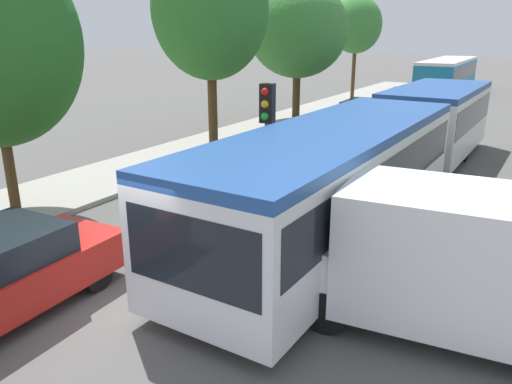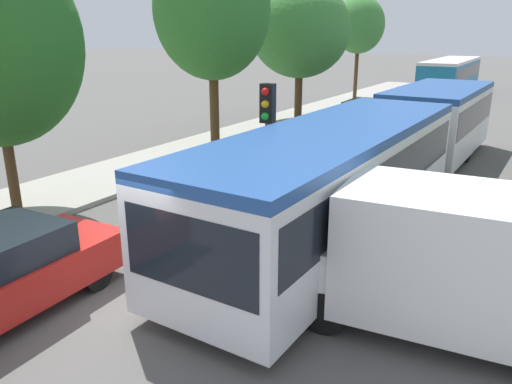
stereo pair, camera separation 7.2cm
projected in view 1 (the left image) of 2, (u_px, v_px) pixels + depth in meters
The scene contains 13 objects.
ground_plane at pixel (146, 309), 8.54m from camera, with size 200.00×200.00×0.00m, color #565451.
kerb_strip_left at pixel (287, 120), 26.21m from camera, with size 3.20×45.58×0.14m, color #9E998E.
articulated_bus at pixel (388, 145), 13.94m from camera, with size 3.10×17.68×2.62m.
city_bus_rear at pixel (448, 73), 38.11m from camera, with size 2.74×11.72×2.52m.
queued_car_green at pixel (223, 186), 12.90m from camera, with size 1.88×4.09×1.40m.
queued_car_black at pixel (312, 142), 18.13m from camera, with size 1.84×4.00×1.37m.
queued_car_navy at pixel (364, 117), 23.08m from camera, with size 2.04×4.44×1.52m.
queued_car_blue at pixel (405, 102), 27.67m from camera, with size 2.03×4.41×1.51m.
white_van at pixel (464, 261), 7.51m from camera, with size 5.16×2.40×2.31m.
traffic_light at pixel (267, 123), 11.62m from camera, with size 0.34×0.38×3.40m.
tree_left_mid at pixel (210, 9), 18.85m from camera, with size 4.46×4.46×7.99m.
tree_left_far at pixel (298, 30), 24.89m from camera, with size 5.00×5.00×6.97m.
tree_left_distant at pixel (355, 26), 31.78m from camera, with size 3.25×3.25×6.70m.
Camera 1 is at (5.44, -5.51, 4.54)m, focal length 35.00 mm.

